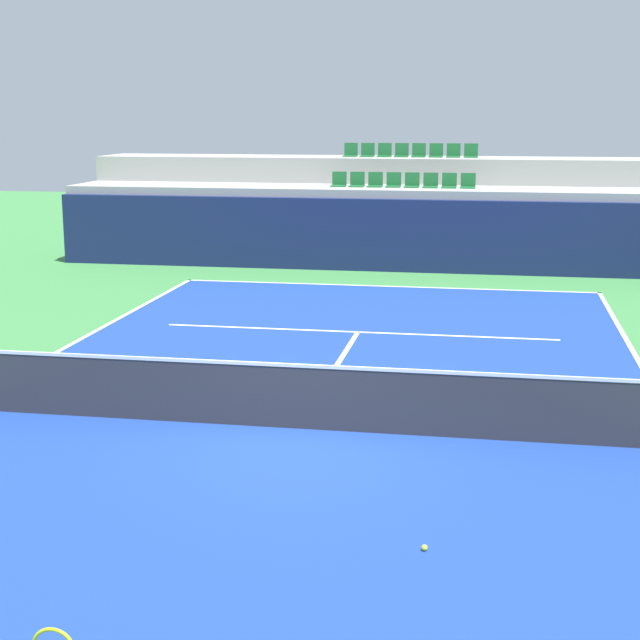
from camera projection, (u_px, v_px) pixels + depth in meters
ground_plane at (297, 429)px, 14.02m from camera, size 80.00×80.00×0.00m
court_surface at (297, 429)px, 14.02m from camera, size 11.00×24.00×0.01m
baseline_far at (387, 286)px, 25.52m from camera, size 11.00×0.10×0.00m
service_line_far at (358, 332)px, 20.18m from camera, size 8.26×0.10×0.00m
centre_service_line at (333, 371)px, 17.10m from camera, size 0.10×6.40×0.00m
back_wall at (397, 236)px, 27.77m from camera, size 20.38×0.30×2.09m
stands_tier_lower at (402, 226)px, 29.05m from camera, size 20.38×2.40×2.32m
stands_tier_upper at (409, 206)px, 31.27m from camera, size 20.38×2.40×3.12m
seating_row_lower at (403, 183)px, 28.87m from camera, size 4.31×0.44×0.44m
seating_row_upper at (410, 153)px, 31.01m from camera, size 4.31×0.44×0.44m
tennis_net at (297, 395)px, 13.91m from camera, size 11.08×0.08×1.07m
tennis_ball_0 at (424, 548)px, 10.09m from camera, size 0.07×0.07×0.07m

